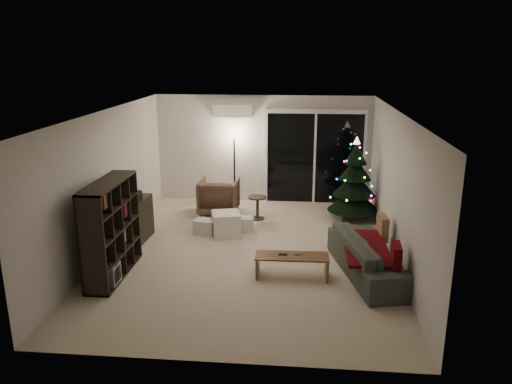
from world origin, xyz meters
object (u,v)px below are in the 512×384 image
at_px(sofa, 372,256).
at_px(armchair, 219,196).
at_px(coffee_table, 292,266).
at_px(christmas_tree, 355,179).
at_px(media_cabinet, 129,223).
at_px(bookshelf, 99,229).

bearing_deg(sofa, armchair, 32.97).
bearing_deg(coffee_table, christmas_tree, 66.24).
distance_m(armchair, christmas_tree, 2.96).
bearing_deg(armchair, media_cabinet, 55.01).
distance_m(bookshelf, armchair, 3.54).
bearing_deg(armchair, coffee_table, 118.80).
height_order(media_cabinet, armchair, media_cabinet).
bearing_deg(sofa, media_cabinet, 65.07).
xyz_separation_m(bookshelf, media_cabinet, (0.00, 1.31, -0.37)).
relative_size(media_cabinet, armchair, 1.51).
height_order(sofa, coffee_table, sofa).
distance_m(bookshelf, media_cabinet, 1.36).
relative_size(sofa, christmas_tree, 1.21).
distance_m(bookshelf, sofa, 4.34).
xyz_separation_m(armchair, christmas_tree, (2.91, -0.10, 0.50)).
height_order(armchair, sofa, armchair).
bearing_deg(coffee_table, media_cabinet, 158.60).
bearing_deg(christmas_tree, coffee_table, -112.66).
xyz_separation_m(sofa, coffee_table, (-1.27, -0.22, -0.13)).
bearing_deg(sofa, bookshelf, 82.31).
height_order(bookshelf, media_cabinet, bookshelf).
relative_size(bookshelf, armchair, 1.81).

